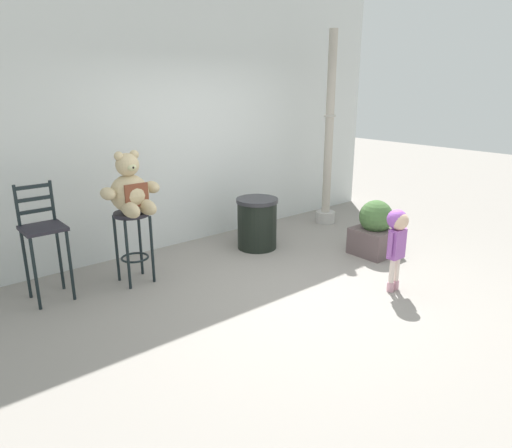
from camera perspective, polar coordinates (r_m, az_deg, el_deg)
ground_plane at (r=5.02m, az=5.26°, el=-8.19°), size 24.00×24.00×0.00m
building_wall at (r=6.37m, az=-9.46°, el=15.01°), size 7.07×0.30×3.86m
bar_stool_with_teddy at (r=5.20m, az=-15.00°, el=-1.08°), size 0.38×0.38×0.81m
teddy_bear at (r=5.04m, az=-15.25°, el=3.97°), size 0.64×0.57×0.66m
child_walking at (r=4.99m, az=17.09°, el=-1.04°), size 0.28×0.23×0.90m
trash_bin at (r=6.14m, az=0.13°, el=0.10°), size 0.55×0.55×0.68m
lamppost at (r=7.21m, az=8.94°, el=8.96°), size 0.30×0.30×2.88m
bar_chair_empty at (r=5.05m, az=-24.87°, el=-1.22°), size 0.39×0.39×1.20m
planter_with_shrub at (r=6.12m, az=14.52°, el=-0.69°), size 0.50×0.50×0.72m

